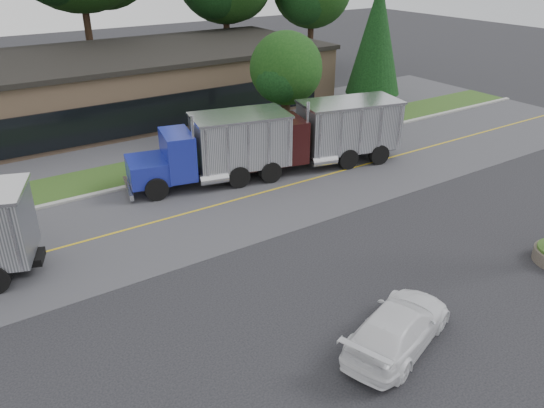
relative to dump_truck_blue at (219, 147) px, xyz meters
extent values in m
plane|color=#343439|center=(-3.51, -11.45, -1.80)|extent=(140.00, 140.00, 0.00)
cube|color=#525257|center=(-3.51, -2.45, -1.80)|extent=(60.00, 8.00, 0.02)
cube|color=gold|center=(-3.51, -2.45, -1.80)|extent=(60.00, 0.12, 0.01)
cube|color=#9E9E99|center=(-3.51, 1.75, -1.80)|extent=(60.00, 0.30, 0.12)
cube|color=#2D4F1B|center=(-3.51, 3.55, -1.80)|extent=(60.00, 3.40, 0.03)
cube|color=#525257|center=(-3.51, 8.55, -1.80)|extent=(60.00, 7.00, 0.02)
cube|color=tan|center=(-1.51, 14.55, 0.20)|extent=(32.00, 12.00, 4.00)
cylinder|color=#382619|center=(0.49, 22.55, 1.40)|extent=(0.56, 0.56, 6.40)
cylinder|color=#382619|center=(12.49, 21.55, 0.59)|extent=(0.56, 0.56, 4.79)
cylinder|color=#382619|center=(20.49, 19.55, 0.20)|extent=(0.56, 0.56, 4.01)
cylinder|color=#382619|center=(16.49, 6.55, -1.30)|extent=(0.44, 0.44, 1.00)
cone|color=black|center=(16.49, 6.55, 3.15)|extent=(3.96, 3.96, 8.11)
cylinder|color=#382619|center=(6.49, 3.55, -0.63)|extent=(0.56, 0.56, 2.35)
sphere|color=black|center=(6.49, 3.55, 2.55)|extent=(4.29, 4.29, 4.29)
sphere|color=black|center=(7.29, 4.08, 2.02)|extent=(3.22, 3.22, 3.22)
sphere|color=black|center=(5.82, 3.15, 2.15)|extent=(2.95, 2.95, 2.95)
cube|color=black|center=(-0.22, 0.05, -1.23)|extent=(7.79, 2.61, 0.28)
cube|color=#1C269B|center=(-3.52, 0.76, -0.68)|extent=(2.29, 2.64, 1.10)
cube|color=#1C269B|center=(-2.03, 0.44, -0.08)|extent=(1.82, 2.63, 2.20)
cube|color=black|center=(-2.61, 0.56, 0.32)|extent=(0.50, 2.07, 0.90)
cube|color=silver|center=(1.09, -0.24, 0.22)|extent=(5.05, 3.42, 2.50)
cube|color=silver|center=(1.09, -0.24, 1.52)|extent=(5.23, 3.60, 0.12)
cylinder|color=black|center=(-3.11, 1.84, -1.23)|extent=(1.15, 0.57, 1.10)
cylinder|color=black|center=(-3.59, -0.40, -1.23)|extent=(1.15, 0.57, 1.10)
cylinder|color=black|center=(1.67, 0.82, -1.23)|extent=(1.15, 0.57, 1.10)
cylinder|color=black|center=(1.18, -1.43, -1.23)|extent=(1.15, 0.57, 1.10)
cube|color=black|center=(5.79, -1.03, -1.23)|extent=(8.75, 2.90, 0.28)
cube|color=black|center=(2.08, -0.20, -0.68)|extent=(2.55, 2.70, 1.10)
cube|color=black|center=(3.75, -0.57, -0.08)|extent=(2.01, 2.68, 2.20)
cube|color=black|center=(3.11, -0.43, 0.32)|extent=(0.52, 2.06, 0.90)
cube|color=silver|center=(7.28, -1.37, 0.22)|extent=(5.65, 3.59, 2.50)
cube|color=silver|center=(7.28, -1.37, 1.52)|extent=(5.83, 3.77, 0.12)
cylinder|color=black|center=(2.52, 0.88, -1.23)|extent=(1.15, 0.58, 1.10)
cylinder|color=black|center=(2.02, -1.36, -1.23)|extent=(1.15, 0.58, 1.10)
cylinder|color=black|center=(7.90, -0.33, -1.23)|extent=(1.15, 0.58, 1.10)
cylinder|color=black|center=(7.40, -2.57, -1.23)|extent=(1.15, 0.58, 1.10)
imported|color=white|center=(-1.52, -13.87, -1.14)|extent=(4.93, 3.25, 1.33)
camera|label=1|loc=(-11.53, -22.23, 8.99)|focal=35.00mm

